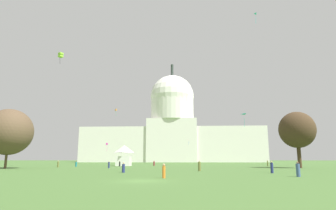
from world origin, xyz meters
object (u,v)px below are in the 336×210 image
Objects in this scene: tree_west_mid at (9,132)px; kite_turquoise_low at (245,116)px; kite_lime_mid at (61,55)px; person_navy_lawn_far_right at (109,165)px; capitol_building at (172,130)px; person_olive_mid_center at (268,163)px; tree_east_near at (297,130)px; person_denim_edge_east at (298,170)px; person_olive_edge_west at (58,164)px; person_black_back_center at (120,164)px; kite_orange_mid at (116,110)px; event_tent at (124,155)px; person_olive_front_left at (199,166)px; person_teal_lawn_far_left at (76,164)px; person_orange_mid_right at (164,171)px; person_navy_aisle_center at (272,168)px; person_maroon_deep_crowd at (154,163)px; person_navy_back_left at (123,168)px; kite_blue_mid at (186,92)px; kite_cyan_high at (254,15)px; kite_pink_low at (189,141)px; kite_magenta_low at (107,144)px.

tree_west_mid is 3.92× the size of kite_turquoise_low.
tree_west_mid is 4.53× the size of kite_lime_mid.
kite_turquoise_low reaches higher than person_navy_lawn_far_right.
capitol_building reaches higher than person_olive_mid_center.
kite_lime_mid reaches higher than tree_west_mid.
person_denim_edge_east is (-12.80, -32.45, -7.77)m from tree_east_near.
person_olive_edge_west is (-22.75, -116.39, -19.89)m from capitol_building.
kite_orange_mid is at bearing 134.39° from person_black_back_center.
person_olive_front_left is at bearing -61.12° from event_tent.
person_orange_mid_right is at bearing -171.74° from person_teal_lawn_far_left.
person_black_back_center is 34.97m from person_olive_front_left.
kite_orange_mid is (-51.53, 114.44, 28.75)m from person_navy_aisle_center.
tree_east_near is 45.57m from person_black_back_center.
event_tent is 14.15m from person_teal_lawn_far_left.
person_black_back_center is at bearing -99.66° from person_navy_lawn_far_right.
person_navy_aisle_center is at bearing -84.94° from person_olive_front_left.
person_maroon_deep_crowd is (7.29, 24.32, -0.02)m from person_navy_lawn_far_right.
person_navy_back_left is 0.93× the size of person_olive_edge_west.
kite_cyan_high reaches higher than kite_blue_mid.
capitol_building is 68.25× the size of person_denim_edge_east.
person_maroon_deep_crowd is 31.15m from kite_turquoise_low.
person_olive_front_left is 1.08× the size of person_olive_edge_west.
tree_east_near is at bearing -14.46° from person_olive_front_left.
person_olive_edge_west is (-43.91, 34.85, -0.04)m from person_denim_edge_east.
kite_pink_low is at bearing 67.76° from tree_west_mid.
person_navy_back_left is (8.58, -34.77, -0.02)m from person_black_back_center.
tree_east_near is 93.99m from kite_pink_low.
capitol_building reaches higher than kite_orange_mid.
person_black_back_center is 0.48× the size of kite_lime_mid.
kite_magenta_low is at bearing 137.36° from person_black_back_center.
tree_west_mid is 9.21× the size of person_maroon_deep_crowd.
capitol_building reaches higher than person_navy_lawn_far_right.
person_navy_lawn_far_right is at bearing 50.46° from person_maroon_deep_crowd.
event_tent is 9.38m from person_maroon_deep_crowd.
kite_pink_low is (-20.80, 75.05, 11.03)m from person_olive_mid_center.
kite_cyan_high is at bearing -110.41° from person_teal_lawn_far_left.
person_orange_mid_right is 0.89× the size of person_navy_aisle_center.
person_olive_front_left is at bearing -85.52° from capitol_building.
tree_east_near is at bearing -141.32° from kite_pink_low.
kite_blue_mid is at bearing 40.11° from person_olive_front_left.
person_teal_lawn_far_left is at bearing -128.82° from person_orange_mid_right.
kite_blue_mid is (-22.43, 42.88, 30.94)m from person_olive_mid_center.
kite_cyan_high is (58.46, 18.42, 35.39)m from tree_west_mid.
kite_blue_mid is 50.78m from kite_orange_mid.
kite_lime_mid is at bearing 67.70° from kite_turquoise_low.
kite_orange_mid is (-57.49, 69.70, 14.72)m from kite_turquoise_low.
kite_cyan_high reaches higher than kite_pink_low.
person_olive_mid_center is 0.40× the size of kite_orange_mid.
kite_turquoise_low is (-4.67, 4.74, 14.01)m from person_olive_mid_center.
person_navy_aisle_center is at bearing 166.44° from person_olive_edge_west.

